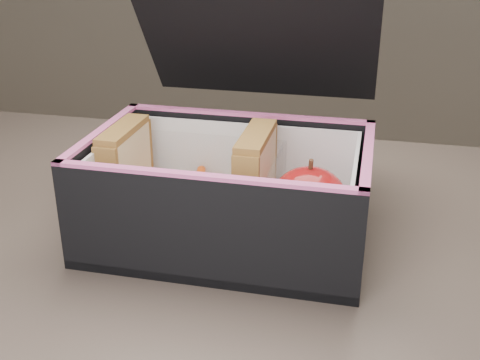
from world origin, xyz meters
name	(u,v)px	position (x,y,z in m)	size (l,w,h in m)	color
kitchen_table	(247,340)	(0.00, 0.00, 0.66)	(1.20, 0.80, 0.75)	brown
lunch_bag	(230,184)	(-0.03, 0.06, 0.81)	(0.28, 0.30, 0.26)	black
plastic_tub	(190,189)	(-0.08, 0.06, 0.80)	(0.19, 0.13, 0.08)	white
sandwich_left	(126,170)	(-0.15, 0.06, 0.82)	(0.02, 0.09, 0.10)	beige
sandwich_right	(255,180)	(0.00, 0.06, 0.82)	(0.03, 0.09, 0.10)	beige
carrot_sticks	(185,204)	(-0.08, 0.06, 0.78)	(0.04, 0.15, 0.03)	#FE4F18
paper_napkin	(306,234)	(0.05, 0.05, 0.77)	(0.08, 0.08, 0.01)	white
red_apple	(309,202)	(0.05, 0.04, 0.81)	(0.10, 0.10, 0.08)	#95060A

